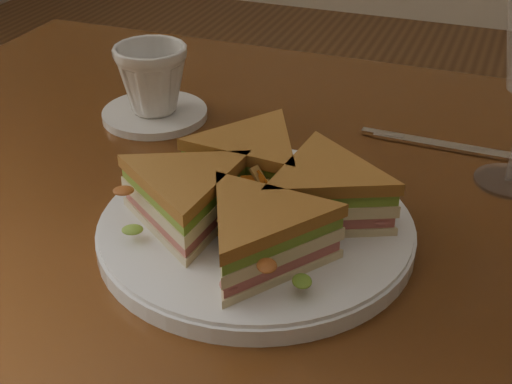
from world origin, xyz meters
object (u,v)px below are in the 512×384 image
(sandwich_wedges, at_px, (256,197))
(knife, at_px, (446,146))
(table, at_px, (315,273))
(coffee_cup, at_px, (152,79))
(plate, at_px, (256,230))
(spoon, at_px, (226,150))
(saucer, at_px, (155,114))

(sandwich_wedges, height_order, knife, sandwich_wedges)
(table, height_order, coffee_cup, coffee_cup)
(plate, relative_size, spoon, 1.64)
(plate, relative_size, knife, 1.37)
(plate, xyz_separation_m, knife, (0.14, 0.25, -0.01))
(plate, bearing_deg, table, 68.92)
(sandwich_wedges, height_order, saucer, sandwich_wedges)
(table, bearing_deg, knife, 55.74)
(spoon, height_order, coffee_cup, coffee_cup)
(plate, xyz_separation_m, spoon, (-0.09, 0.15, -0.00))
(table, bearing_deg, saucer, 156.45)
(table, distance_m, coffee_cup, 0.31)
(coffee_cup, bearing_deg, spoon, -34.72)
(knife, distance_m, saucer, 0.36)
(plate, distance_m, coffee_cup, 0.30)
(plate, xyz_separation_m, coffee_cup, (-0.21, 0.20, 0.04))
(knife, height_order, coffee_cup, coffee_cup)
(table, bearing_deg, sandwich_wedges, -111.08)
(saucer, relative_size, coffee_cup, 1.46)
(sandwich_wedges, bearing_deg, spoon, 122.48)
(knife, xyz_separation_m, coffee_cup, (-0.35, -0.05, 0.05))
(sandwich_wedges, bearing_deg, plate, 135.00)
(plate, height_order, spoon, plate)
(coffee_cup, bearing_deg, table, -33.88)
(sandwich_wedges, distance_m, knife, 0.29)
(plate, bearing_deg, knife, 60.24)
(table, relative_size, knife, 5.58)
(sandwich_wedges, xyz_separation_m, saucer, (-0.21, 0.20, -0.04))
(knife, bearing_deg, sandwich_wedges, -118.70)
(plate, bearing_deg, coffee_cup, 136.83)
(table, relative_size, plate, 4.06)
(knife, height_order, saucer, saucer)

